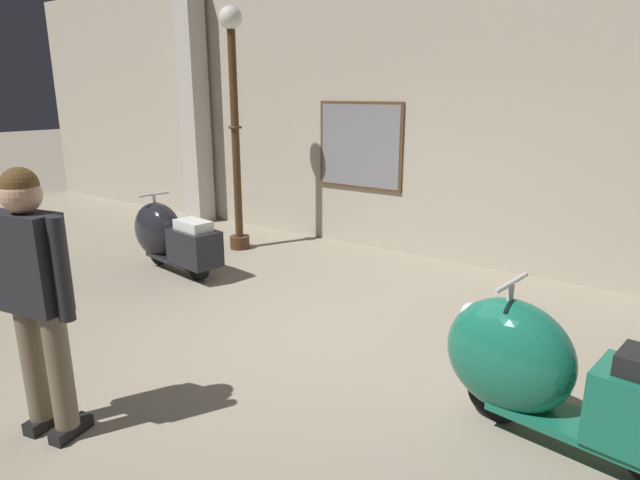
{
  "coord_description": "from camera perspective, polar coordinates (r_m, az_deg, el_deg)",
  "views": [
    {
      "loc": [
        2.65,
        -3.41,
        2.17
      ],
      "look_at": [
        -0.12,
        0.53,
        0.84
      ],
      "focal_mm": 30.06,
      "sensor_mm": 36.0,
      "label": 1
    }
  ],
  "objects": [
    {
      "name": "ground_plane",
      "position": [
        4.84,
        -2.53,
        -11.3
      ],
      "size": [
        60.0,
        60.0,
        0.0
      ],
      "primitive_type": "plane",
      "color": "gray"
    },
    {
      "name": "showroom_back_wall",
      "position": [
        7.23,
        12.56,
        13.64
      ],
      "size": [
        18.0,
        0.63,
        3.99
      ],
      "color": "#BCB29E",
      "rests_on": "ground"
    },
    {
      "name": "scooter_0",
      "position": [
        7.0,
        -15.82,
        0.41
      ],
      "size": [
        1.59,
        0.66,
        0.94
      ],
      "rotation": [
        0.0,
        0.0,
        3.0
      ],
      "color": "black",
      "rests_on": "ground"
    },
    {
      "name": "scooter_1",
      "position": [
        3.76,
        23.21,
        -12.99
      ],
      "size": [
        1.71,
        0.7,
        1.01
      ],
      "rotation": [
        0.0,
        0.0,
        3.0
      ],
      "color": "black",
      "rests_on": "ground"
    },
    {
      "name": "lamppost",
      "position": [
        7.54,
        -9.08,
        12.85
      ],
      "size": [
        0.3,
        0.3,
        3.26
      ],
      "color": "#472D19",
      "rests_on": "ground"
    },
    {
      "name": "visitor_0",
      "position": [
        3.73,
        -28.07,
        -4.52
      ],
      "size": [
        0.59,
        0.34,
        1.76
      ],
      "rotation": [
        0.0,
        0.0,
        1.76
      ],
      "color": "black",
      "rests_on": "ground"
    }
  ]
}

